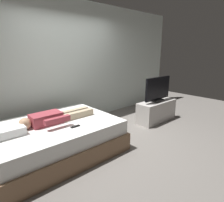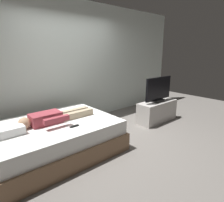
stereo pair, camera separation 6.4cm
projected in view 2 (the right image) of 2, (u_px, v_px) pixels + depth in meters
name	position (u px, v px, depth m)	size (l,w,h in m)	color
ground_plane	(110.00, 143.00, 3.56)	(10.00, 10.00, 0.00)	slate
back_wall	(82.00, 63.00, 4.57)	(6.40, 0.10, 2.80)	silver
bed	(55.00, 138.00, 3.17)	(2.06, 1.51, 0.54)	brown
pillow	(4.00, 131.00, 2.64)	(0.48, 0.34, 0.12)	white
person	(54.00, 117.00, 3.12)	(1.26, 0.46, 0.18)	#993842
remote	(74.00, 126.00, 2.94)	(0.15, 0.04, 0.02)	black
tv_stand	(157.00, 111.00, 4.63)	(1.10, 0.40, 0.50)	#B7B2AD
tv	(158.00, 90.00, 4.50)	(0.88, 0.20, 0.59)	black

